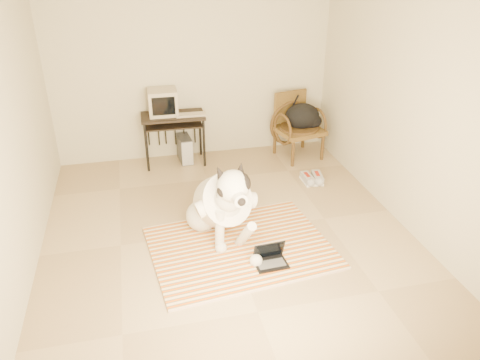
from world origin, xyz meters
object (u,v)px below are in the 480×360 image
object	(u,v)px
laptop	(270,258)
crt_monitor	(163,102)
computer_desk	(173,122)
rattan_chair	(297,126)
pc_tower	(185,149)
backpack	(304,117)
dog	(222,204)

from	to	relation	value
laptop	crt_monitor	world-z (taller)	crt_monitor
computer_desk	rattan_chair	size ratio (longest dim) A/B	0.95
crt_monitor	pc_tower	size ratio (longest dim) A/B	0.97
pc_tower	backpack	size ratio (longest dim) A/B	0.75
crt_monitor	laptop	bearing A→B (deg)	-74.15
laptop	pc_tower	bearing A→B (deg)	100.66
crt_monitor	dog	bearing A→B (deg)	-79.00
rattan_chair	backpack	size ratio (longest dim) A/B	1.71
pc_tower	crt_monitor	bearing A→B (deg)	173.39
crt_monitor	pc_tower	world-z (taller)	crt_monitor
rattan_chair	laptop	bearing A→B (deg)	-114.75
dog	computer_desk	bearing A→B (deg)	98.05
laptop	pc_tower	world-z (taller)	pc_tower
rattan_chair	backpack	xyz separation A→B (m)	(0.08, -0.03, 0.14)
computer_desk	backpack	bearing A→B (deg)	-4.96
crt_monitor	rattan_chair	bearing A→B (deg)	-6.36
laptop	crt_monitor	distance (m)	2.96
crt_monitor	pc_tower	distance (m)	0.77
rattan_chair	backpack	bearing A→B (deg)	-17.45
computer_desk	rattan_chair	bearing A→B (deg)	-4.36
computer_desk	crt_monitor	world-z (taller)	crt_monitor
dog	pc_tower	bearing A→B (deg)	93.96
backpack	pc_tower	bearing A→B (deg)	173.13
dog	pc_tower	size ratio (longest dim) A/B	3.41
crt_monitor	rattan_chair	xyz separation A→B (m)	(1.93, -0.22, -0.44)
crt_monitor	backpack	distance (m)	2.06
dog	backpack	size ratio (longest dim) A/B	2.56
computer_desk	pc_tower	world-z (taller)	computer_desk
computer_desk	crt_monitor	xyz separation A→B (m)	(-0.12, 0.08, 0.28)
backpack	rattan_chair	bearing A→B (deg)	162.55
dog	computer_desk	world-z (taller)	dog
computer_desk	crt_monitor	bearing A→B (deg)	147.77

